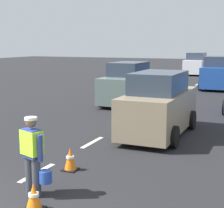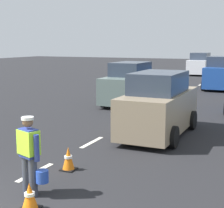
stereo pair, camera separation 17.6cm
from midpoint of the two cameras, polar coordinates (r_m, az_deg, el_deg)
name	(u,v)px [view 1 (the left image)]	position (r m, az deg, el deg)	size (l,w,h in m)	color
ground_plane	(190,88)	(26.01, 12.03, 2.41)	(96.00, 96.00, 0.00)	black
lane_center_line	(201,83)	(30.11, 13.67, 3.31)	(0.14, 46.40, 0.01)	silver
road_worker	(33,152)	(7.70, -12.97, -7.44)	(0.77, 0.41, 1.67)	#383D4C
traffic_cone_near	(70,159)	(9.21, -7.13, -8.58)	(0.36, 0.36, 0.59)	black
traffic_cone_far	(34,197)	(7.28, -12.93, -14.05)	(0.36, 0.36, 0.53)	black
car_outgoing_ahead	(159,106)	(12.51, 7.03, -0.30)	(1.95, 4.34, 2.19)	gray
car_oncoming_lead	(128,85)	(18.82, 2.26, 3.05)	(2.01, 4.22, 2.18)	slate
car_oncoming_third	(196,64)	(37.49, 12.97, 6.08)	(2.09, 4.19, 2.20)	silver
car_outgoing_far	(218,74)	(26.07, 16.11, 4.59)	(2.07, 4.07, 2.26)	#1E4799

